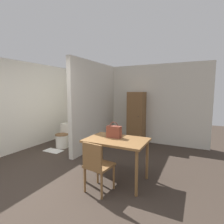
{
  "coord_description": "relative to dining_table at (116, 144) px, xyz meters",
  "views": [
    {
      "loc": [
        2.28,
        -1.73,
        1.67
      ],
      "look_at": [
        0.41,
        2.04,
        1.17
      ],
      "focal_mm": 28.0,
      "sensor_mm": 36.0,
      "label": 1
    }
  ],
  "objects": [
    {
      "name": "wooden_cabinet",
      "position": [
        -0.43,
        2.43,
        0.12
      ],
      "size": [
        0.49,
        0.49,
        1.64
      ],
      "color": "brown",
      "rests_on": "ground_plane"
    },
    {
      "name": "ground_plane",
      "position": [
        -0.97,
        -1.1,
        -0.7
      ],
      "size": [
        16.0,
        16.0,
        0.0
      ],
      "primitive_type": "plane",
      "color": "#382D26"
    },
    {
      "name": "wall_back",
      "position": [
        -0.97,
        2.75,
        0.55
      ],
      "size": [
        5.3,
        0.12,
        2.5
      ],
      "color": "beige",
      "rests_on": "ground_plane"
    },
    {
      "name": "wall_left",
      "position": [
        -3.18,
        0.79,
        0.55
      ],
      "size": [
        0.12,
        4.79,
        2.5
      ],
      "color": "beige",
      "rests_on": "ground_plane"
    },
    {
      "name": "handbag",
      "position": [
        -0.09,
        0.08,
        0.21
      ],
      "size": [
        0.27,
        0.12,
        0.3
      ],
      "color": "brown",
      "rests_on": "dining_table"
    },
    {
      "name": "wooden_chair",
      "position": [
        -0.12,
        -0.5,
        -0.22
      ],
      "size": [
        0.45,
        0.45,
        0.86
      ],
      "rotation": [
        0.0,
        0.0,
        -0.12
      ],
      "color": "brown",
      "rests_on": "ground_plane"
    },
    {
      "name": "partition_wall",
      "position": [
        -1.42,
        1.54,
        0.55
      ],
      "size": [
        0.12,
        2.28,
        2.5
      ],
      "color": "beige",
      "rests_on": "ground_plane"
    },
    {
      "name": "bath_mat",
      "position": [
        -2.27,
        0.67,
        -0.7
      ],
      "size": [
        0.53,
        0.3,
        0.01
      ],
      "color": "silver",
      "rests_on": "ground_plane"
    },
    {
      "name": "toilet",
      "position": [
        -2.27,
        1.1,
        -0.41
      ],
      "size": [
        0.39,
        0.54,
        0.68
      ],
      "color": "silver",
      "rests_on": "ground_plane"
    },
    {
      "name": "dining_table",
      "position": [
        0.0,
        0.0,
        0.0
      ],
      "size": [
        1.11,
        0.75,
        0.79
      ],
      "color": "brown",
      "rests_on": "ground_plane"
    }
  ]
}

